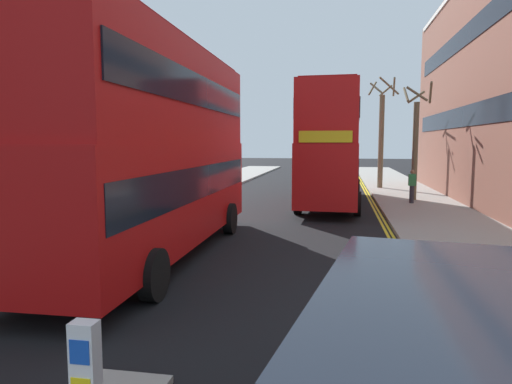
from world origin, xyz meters
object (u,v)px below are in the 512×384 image
(keep_left_bollard, at_px, (86,377))
(double_decker_bus_oncoming, at_px, (332,143))
(double_decker_bus_away, at_px, (155,144))
(pedestrian_far, at_px, (412,186))

(keep_left_bollard, distance_m, double_decker_bus_oncoming, 18.99)
(double_decker_bus_away, bearing_deg, keep_left_bollard, -73.26)
(double_decker_bus_oncoming, bearing_deg, pedestrian_far, 3.43)
(keep_left_bollard, distance_m, pedestrian_far, 19.89)
(keep_left_bollard, height_order, double_decker_bus_oncoming, double_decker_bus_oncoming)
(keep_left_bollard, height_order, double_decker_bus_away, double_decker_bus_away)
(double_decker_bus_away, xyz_separation_m, double_decker_bus_oncoming, (4.45, 11.40, 0.00))
(keep_left_bollard, xyz_separation_m, double_decker_bus_away, (-2.19, 7.29, 2.42))
(double_decker_bus_oncoming, distance_m, pedestrian_far, 4.37)
(double_decker_bus_away, relative_size, double_decker_bus_oncoming, 1.00)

